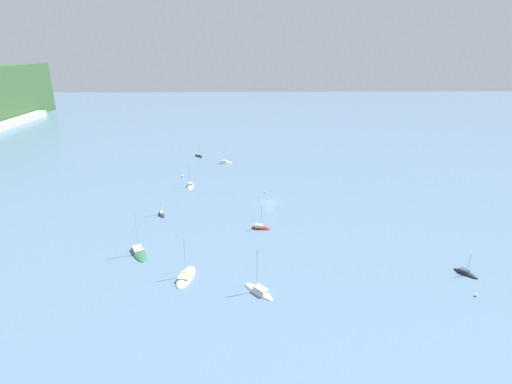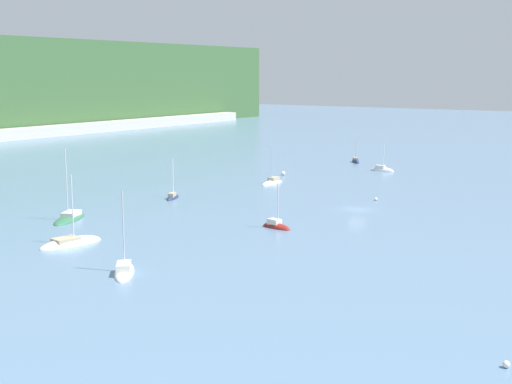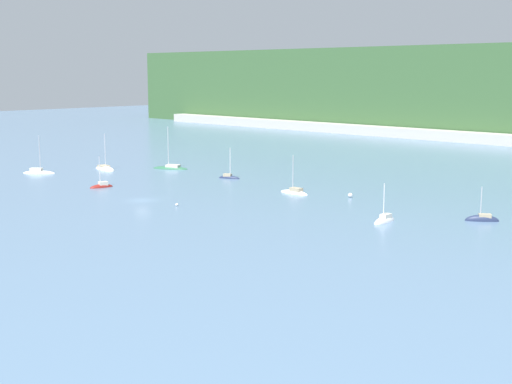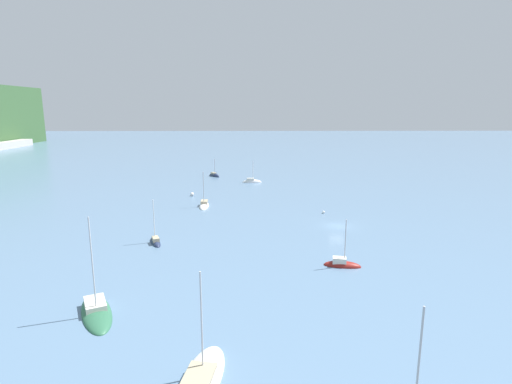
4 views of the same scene
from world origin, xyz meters
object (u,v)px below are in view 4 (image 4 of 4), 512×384
Objects in this scene: sailboat_5 at (155,242)px; mooring_buoy_0 at (192,194)px; sailboat_0 at (252,182)px; sailboat_4 at (214,176)px; sailboat_7 at (202,379)px; sailboat_3 at (204,206)px; mooring_buoy_2 at (324,212)px; sailboat_2 at (96,312)px; sailboat_1 at (342,265)px.

sailboat_5 is 8.87× the size of mooring_buoy_0.
sailboat_4 is (10.35, 11.22, -0.02)m from sailboat_0.
sailboat_7 reaches higher than mooring_buoy_0.
sailboat_3 reaches higher than sailboat_5.
sailboat_7 is at bearing 159.78° from mooring_buoy_2.
sailboat_0 is at bearing -38.98° from sailboat_5.
sailboat_2 reaches higher than sailboat_5.
mooring_buoy_0 is (-27.28, 2.69, 0.33)m from sailboat_4.
sailboat_5 is (21.11, -0.91, 0.01)m from sailboat_2.
mooring_buoy_0 is (54.18, -1.67, 0.30)m from sailboat_2.
sailboat_2 is at bearing -39.91° from sailboat_4.
sailboat_3 is 10.90m from mooring_buoy_0.
sailboat_7 is (-81.22, 3.94, -0.04)m from sailboat_0.
sailboat_4 is at bearing -25.90° from sailboat_5.
sailboat_2 is at bearing 58.72° from sailboat_7.
sailboat_5 is at bearing -13.11° from sailboat_3.
mooring_buoy_2 is at bearing -81.85° from sailboat_5.
sailboat_2 reaches higher than sailboat_7.
mooring_buoy_0 is at bearing -132.22° from sailboat_0.
sailboat_3 reaches higher than sailboat_1.
sailboat_1 is 27.77m from sailboat_5.
sailboat_4 is 27.42m from mooring_buoy_0.
sailboat_5 is at bearing -40.12° from sailboat_4.
sailboat_2 is 1.14× the size of sailboat_7.
sailboat_0 is 0.87× the size of sailboat_3.
sailboat_2 is (-11.74, 27.05, -0.02)m from sailboat_1.
sailboat_2 is 48.09m from mooring_buoy_2.
mooring_buoy_0 is at bearing 59.82° from mooring_buoy_2.
sailboat_1 reaches higher than mooring_buoy_2.
sailboat_3 is at bearing -34.26° from sailboat_5.
sailboat_0 is 15.26m from sailboat_4.
sailboat_3 is 24.50m from mooring_buoy_2.
sailboat_2 is 12.98× the size of mooring_buoy_0.
sailboat_5 is at bearing 151.31° from sailboat_2.
sailboat_2 is 1.46× the size of sailboat_5.
sailboat_7 is at bearing 176.35° from sailboat_5.
sailboat_1 reaches higher than mooring_buoy_0.
mooring_buoy_2 is at bearing -10.54° from sailboat_7.
sailboat_2 reaches higher than sailboat_0.
sailboat_1 is at bearing -18.82° from sailboat_4.
sailboat_4 is at bearing 14.23° from sailboat_7.
sailboat_0 is 21.91m from mooring_buoy_0.
sailboat_2 is 21.13m from sailboat_5.
sailboat_3 reaches higher than mooring_buoy_2.
mooring_buoy_2 is (38.07, -29.39, 0.14)m from sailboat_2.
sailboat_4 is at bearing 29.97° from mooring_buoy_2.
sailboat_2 is 54.21m from mooring_buoy_0.
sailboat_7 is at bearing -32.30° from sailboat_4.
sailboat_2 reaches higher than sailboat_1.
sailboat_2 is at bearing -145.00° from sailboat_1.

